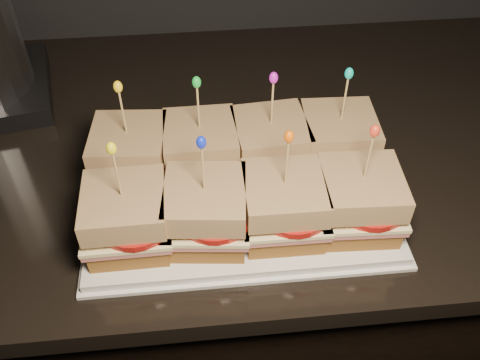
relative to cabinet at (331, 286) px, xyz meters
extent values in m
cube|color=black|center=(0.00, 0.00, 0.00)|extent=(2.21, 0.68, 0.90)
cube|color=black|center=(0.00, 0.00, 0.46)|extent=(2.25, 0.72, 0.03)
cube|color=white|center=(-0.23, -0.17, 0.49)|extent=(0.42, 0.26, 0.02)
cube|color=white|center=(-0.23, -0.17, 0.48)|extent=(0.44, 0.27, 0.01)
cube|color=#572F16|center=(-0.38, -0.11, 0.51)|extent=(0.11, 0.11, 0.03)
cube|color=#BA4F51|center=(-0.38, -0.11, 0.53)|extent=(0.12, 0.12, 0.01)
cube|color=#FDEFA9|center=(-0.38, -0.11, 0.54)|extent=(0.12, 0.12, 0.01)
cylinder|color=#AA1611|center=(-0.37, -0.11, 0.55)|extent=(0.10, 0.10, 0.01)
cube|color=#5C2B0E|center=(-0.38, -0.11, 0.57)|extent=(0.11, 0.11, 0.03)
cylinder|color=tan|center=(-0.38, -0.11, 0.61)|extent=(0.00, 0.00, 0.09)
ellipsoid|color=yellow|center=(-0.38, -0.11, 0.66)|extent=(0.01, 0.01, 0.02)
cube|color=#572F16|center=(-0.28, -0.11, 0.51)|extent=(0.10, 0.10, 0.03)
cube|color=#BA4F51|center=(-0.28, -0.11, 0.53)|extent=(0.11, 0.11, 0.01)
cube|color=#FDEFA9|center=(-0.28, -0.11, 0.54)|extent=(0.11, 0.11, 0.01)
cylinder|color=#AA1611|center=(-0.27, -0.11, 0.55)|extent=(0.10, 0.10, 0.01)
cube|color=#5C2B0E|center=(-0.28, -0.11, 0.57)|extent=(0.10, 0.10, 0.03)
cylinder|color=tan|center=(-0.28, -0.11, 0.61)|extent=(0.00, 0.00, 0.09)
ellipsoid|color=green|center=(-0.28, -0.11, 0.66)|extent=(0.01, 0.01, 0.02)
cube|color=#572F16|center=(-0.18, -0.11, 0.51)|extent=(0.11, 0.11, 0.03)
cube|color=#BA4F51|center=(-0.18, -0.11, 0.53)|extent=(0.12, 0.11, 0.01)
cube|color=#FDEFA9|center=(-0.18, -0.11, 0.54)|extent=(0.12, 0.12, 0.01)
cylinder|color=#AA1611|center=(-0.17, -0.11, 0.55)|extent=(0.10, 0.10, 0.01)
cube|color=#5C2B0E|center=(-0.18, -0.11, 0.57)|extent=(0.11, 0.11, 0.03)
cylinder|color=tan|center=(-0.18, -0.11, 0.61)|extent=(0.00, 0.00, 0.09)
ellipsoid|color=#C61CCC|center=(-0.18, -0.11, 0.66)|extent=(0.01, 0.01, 0.02)
cube|color=#572F16|center=(-0.08, -0.11, 0.51)|extent=(0.10, 0.10, 0.03)
cube|color=#BA4F51|center=(-0.08, -0.11, 0.53)|extent=(0.12, 0.11, 0.01)
cube|color=#FDEFA9|center=(-0.08, -0.11, 0.54)|extent=(0.12, 0.11, 0.01)
cylinder|color=#AA1611|center=(-0.07, -0.11, 0.55)|extent=(0.10, 0.10, 0.01)
cube|color=#5C2B0E|center=(-0.08, -0.11, 0.57)|extent=(0.11, 0.11, 0.03)
cylinder|color=tan|center=(-0.08, -0.11, 0.61)|extent=(0.00, 0.00, 0.09)
ellipsoid|color=#0BBFAE|center=(-0.08, -0.11, 0.66)|extent=(0.01, 0.01, 0.02)
cube|color=#572F16|center=(-0.38, -0.23, 0.51)|extent=(0.10, 0.10, 0.03)
cube|color=#BA4F51|center=(-0.38, -0.23, 0.53)|extent=(0.11, 0.11, 0.01)
cube|color=#FDEFA9|center=(-0.38, -0.23, 0.54)|extent=(0.11, 0.11, 0.01)
cylinder|color=#AA1611|center=(-0.37, -0.24, 0.55)|extent=(0.10, 0.10, 0.01)
cube|color=#5C2B0E|center=(-0.38, -0.23, 0.57)|extent=(0.10, 0.10, 0.03)
cylinder|color=tan|center=(-0.38, -0.23, 0.61)|extent=(0.00, 0.00, 0.09)
ellipsoid|color=yellow|center=(-0.38, -0.23, 0.66)|extent=(0.01, 0.01, 0.02)
cube|color=#572F16|center=(-0.28, -0.23, 0.51)|extent=(0.11, 0.11, 0.03)
cube|color=#BA4F51|center=(-0.28, -0.23, 0.53)|extent=(0.12, 0.12, 0.01)
cube|color=#FDEFA9|center=(-0.28, -0.23, 0.54)|extent=(0.12, 0.12, 0.01)
cylinder|color=#AA1611|center=(-0.27, -0.24, 0.55)|extent=(0.10, 0.10, 0.01)
cube|color=#5C2B0E|center=(-0.28, -0.23, 0.57)|extent=(0.11, 0.11, 0.03)
cylinder|color=tan|center=(-0.28, -0.23, 0.61)|extent=(0.00, 0.00, 0.09)
ellipsoid|color=#1126D6|center=(-0.28, -0.23, 0.66)|extent=(0.01, 0.01, 0.02)
cube|color=#572F16|center=(-0.18, -0.23, 0.51)|extent=(0.10, 0.10, 0.03)
cube|color=#BA4F51|center=(-0.18, -0.23, 0.53)|extent=(0.11, 0.11, 0.01)
cube|color=#FDEFA9|center=(-0.18, -0.23, 0.54)|extent=(0.11, 0.11, 0.01)
cylinder|color=#AA1611|center=(-0.17, -0.24, 0.55)|extent=(0.10, 0.10, 0.01)
cube|color=#5C2B0E|center=(-0.18, -0.23, 0.57)|extent=(0.10, 0.10, 0.03)
cylinder|color=tan|center=(-0.18, -0.23, 0.61)|extent=(0.00, 0.00, 0.09)
ellipsoid|color=#E75E08|center=(-0.18, -0.23, 0.66)|extent=(0.01, 0.01, 0.02)
cube|color=#572F16|center=(-0.08, -0.23, 0.51)|extent=(0.11, 0.11, 0.03)
cube|color=#BA4F51|center=(-0.08, -0.23, 0.53)|extent=(0.12, 0.11, 0.01)
cube|color=#FDEFA9|center=(-0.08, -0.23, 0.54)|extent=(0.12, 0.11, 0.01)
cylinder|color=#AA1611|center=(-0.07, -0.24, 0.55)|extent=(0.10, 0.10, 0.01)
cube|color=#5C2B0E|center=(-0.08, -0.23, 0.57)|extent=(0.11, 0.11, 0.03)
cylinder|color=tan|center=(-0.08, -0.23, 0.61)|extent=(0.00, 0.00, 0.09)
ellipsoid|color=red|center=(-0.08, -0.23, 0.66)|extent=(0.01, 0.01, 0.02)
camera|label=1|loc=(-0.29, -0.70, 1.05)|focal=40.00mm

